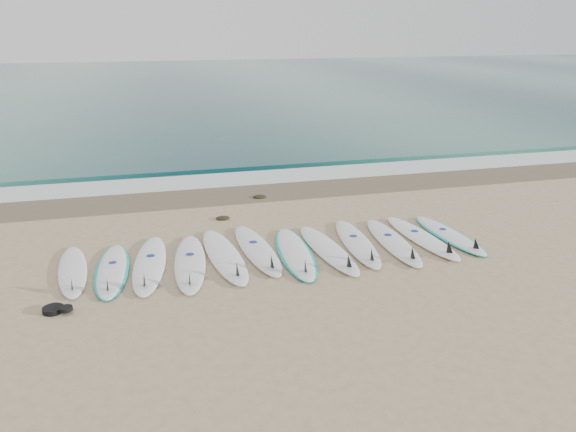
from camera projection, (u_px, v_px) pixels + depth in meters
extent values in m
plane|color=tan|center=(276.00, 253.00, 10.87)|extent=(120.00, 120.00, 0.00)
cube|color=#225B55|center=(170.00, 85.00, 40.58)|extent=(120.00, 55.00, 0.03)
cube|color=brown|center=(239.00, 194.00, 14.62)|extent=(120.00, 1.80, 0.01)
cube|color=silver|center=(230.00, 179.00, 15.89)|extent=(120.00, 1.40, 0.04)
cube|color=#225B55|center=(222.00, 166.00, 17.25)|extent=(120.00, 1.00, 0.10)
ellipsoid|color=white|center=(73.00, 270.00, 9.99)|extent=(0.71, 2.41, 0.08)
cone|color=black|center=(72.00, 283.00, 9.18)|extent=(0.22, 0.27, 0.25)
ellipsoid|color=white|center=(112.00, 270.00, 10.02)|extent=(0.60, 2.45, 0.08)
ellipsoid|color=#0AB8AF|center=(112.00, 270.00, 10.02)|extent=(0.68, 2.47, 0.06)
cone|color=black|center=(107.00, 284.00, 9.15)|extent=(0.22, 0.27, 0.26)
cylinder|color=navy|center=(113.00, 263.00, 10.22)|extent=(0.15, 0.15, 0.01)
ellipsoid|color=white|center=(150.00, 264.00, 10.26)|extent=(0.86, 2.79, 0.09)
cone|color=black|center=(144.00, 279.00, 9.27)|extent=(0.26, 0.32, 0.29)
cylinder|color=navy|center=(151.00, 256.00, 10.49)|extent=(0.17, 0.17, 0.01)
ellipsoid|color=white|center=(190.00, 262.00, 10.33)|extent=(0.83, 2.78, 0.09)
cone|color=black|center=(189.00, 277.00, 9.34)|extent=(0.26, 0.31, 0.29)
cylinder|color=navy|center=(190.00, 254.00, 10.56)|extent=(0.17, 0.17, 0.01)
ellipsoid|color=white|center=(224.00, 255.00, 10.63)|extent=(0.80, 2.88, 0.09)
cone|color=black|center=(237.00, 269.00, 9.64)|extent=(0.26, 0.32, 0.30)
ellipsoid|color=white|center=(257.00, 249.00, 10.93)|extent=(0.75, 2.79, 0.09)
cone|color=black|center=(272.00, 261.00, 9.97)|extent=(0.25, 0.31, 0.29)
cylinder|color=navy|center=(253.00, 242.00, 11.15)|extent=(0.17, 0.17, 0.01)
ellipsoid|color=white|center=(295.00, 252.00, 10.76)|extent=(0.78, 2.70, 0.09)
ellipsoid|color=#0AB8AF|center=(295.00, 253.00, 10.76)|extent=(0.87, 2.73, 0.06)
cone|color=black|center=(305.00, 265.00, 9.80)|extent=(0.25, 0.30, 0.28)
ellipsoid|color=white|center=(327.00, 249.00, 10.93)|extent=(0.74, 2.73, 0.09)
cone|color=black|center=(349.00, 261.00, 10.00)|extent=(0.25, 0.30, 0.29)
ellipsoid|color=white|center=(357.00, 243.00, 11.25)|extent=(0.81, 2.71, 0.09)
cone|color=black|center=(372.00, 254.00, 10.29)|extent=(0.25, 0.31, 0.28)
cylinder|color=navy|center=(353.00, 236.00, 11.47)|extent=(0.17, 0.17, 0.01)
ellipsoid|color=white|center=(392.00, 241.00, 11.31)|extent=(0.72, 2.71, 0.09)
cone|color=black|center=(412.00, 253.00, 10.35)|extent=(0.24, 0.30, 0.29)
cylinder|color=navy|center=(388.00, 235.00, 11.53)|extent=(0.16, 0.16, 0.01)
ellipsoid|color=white|center=(421.00, 237.00, 11.53)|extent=(0.74, 2.69, 0.09)
cone|color=black|center=(449.00, 247.00, 10.62)|extent=(0.24, 0.30, 0.28)
cylinder|color=navy|center=(415.00, 231.00, 11.75)|extent=(0.16, 0.16, 0.01)
ellipsoid|color=white|center=(449.00, 235.00, 11.68)|extent=(0.64, 2.47, 0.08)
ellipsoid|color=#0AB8AF|center=(449.00, 235.00, 11.68)|extent=(0.73, 2.49, 0.06)
cone|color=black|center=(476.00, 243.00, 10.83)|extent=(0.22, 0.27, 0.26)
cylinder|color=navy|center=(443.00, 229.00, 11.88)|extent=(0.15, 0.15, 0.01)
ellipsoid|color=black|center=(223.00, 218.00, 12.72)|extent=(0.32, 0.25, 0.06)
ellipsoid|color=black|center=(260.00, 197.00, 14.27)|extent=(0.34, 0.27, 0.07)
cylinder|color=black|center=(53.00, 310.00, 8.63)|extent=(0.32, 0.32, 0.08)
cylinder|color=black|center=(66.00, 309.00, 8.57)|extent=(0.20, 0.20, 0.06)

